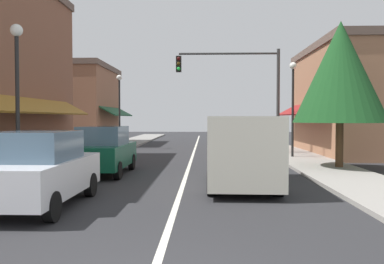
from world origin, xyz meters
name	(u,v)px	position (x,y,z in m)	size (l,w,h in m)	color
ground_plane	(192,157)	(0.00, 18.00, 0.00)	(80.00, 80.00, 0.00)	#28282B
sidewalk_left	(91,155)	(-5.50, 18.00, 0.06)	(2.60, 56.00, 0.12)	gray
sidewalk_right	(295,156)	(5.50, 18.00, 0.06)	(2.60, 56.00, 0.12)	gray
lane_center_stripe	(192,156)	(0.00, 18.00, 0.00)	(0.14, 52.00, 0.01)	silver
storefront_right_block	(358,100)	(9.50, 20.00, 3.13)	(6.72, 10.20, 6.26)	#9E6B4C
storefront_far_left	(83,105)	(-8.96, 28.00, 3.11)	(5.65, 8.20, 6.20)	#8E5B42
parked_car_nearest_left	(39,170)	(-3.14, 5.27, 0.88)	(1.80, 4.11, 1.77)	silver
parked_car_second_left	(104,150)	(-3.04, 10.90, 0.88)	(1.80, 4.11, 1.77)	#0F4C33
van_in_lane	(241,149)	(1.79, 8.41, 1.15)	(2.10, 5.23, 2.12)	beige
traffic_signal_mast_arm	(243,82)	(2.81, 19.20, 4.11)	(5.84, 0.50, 5.96)	#333333
street_lamp_left_near	(17,78)	(-4.82, 7.83, 3.24)	(0.36, 0.36, 4.81)	black
street_lamp_right_mid	(293,94)	(5.13, 16.92, 3.29)	(0.36, 0.36, 4.90)	black
street_lamp_left_far	(119,99)	(-5.04, 23.24, 3.32)	(0.36, 0.36, 4.96)	black
tree_right_near	(340,72)	(6.05, 12.47, 3.90)	(3.66, 3.66, 5.92)	#4C331E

